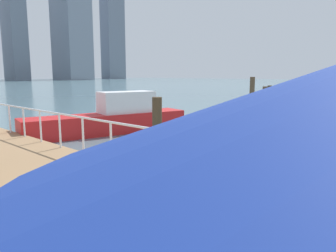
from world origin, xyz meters
name	(u,v)px	position (x,y,z in m)	size (l,w,h in m)	color
ground_plane	(41,123)	(0.00, 20.00, 0.00)	(300.00, 300.00, 0.00)	slate
floating_dock	(281,143)	(3.49, 8.04, 0.09)	(13.98, 2.00, 0.18)	#93704C
boardwalk_railing	(127,135)	(-3.15, 8.96, 1.21)	(0.06, 26.82, 1.08)	white
dock_piling_0	(157,123)	(0.09, 11.18, 0.92)	(0.35, 0.35, 1.83)	#473826
dock_piling_1	(252,96)	(11.18, 13.50, 1.22)	(0.32, 0.32, 2.45)	brown
dock_piling_2	(269,98)	(14.32, 13.79, 0.90)	(0.32, 0.32, 1.81)	#473826
dock_piling_4	(264,104)	(8.65, 11.35, 0.98)	(0.26, 0.26, 1.96)	brown
moored_boat_1	(112,119)	(0.85, 14.80, 0.65)	(7.54, 3.18, 1.84)	red
skyline_tower_5	(72,34)	(69.13, 131.75, 19.56)	(12.09, 13.94, 39.13)	gray
skyline_tower_6	(73,2)	(80.96, 148.94, 37.05)	(6.52, 8.05, 74.10)	slate
skyline_tower_7	(113,32)	(101.80, 145.59, 24.71)	(10.17, 8.51, 49.42)	slate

